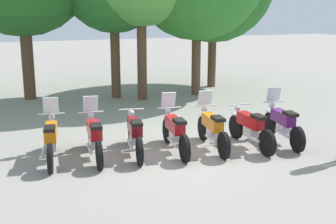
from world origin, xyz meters
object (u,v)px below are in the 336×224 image
object	(u,v)px
motorcycle_6	(283,123)
motorcycle_5	(250,127)
motorcycle_1	(94,136)
motorcycle_2	(135,134)
motorcycle_4	(212,128)
motorcycle_3	(175,131)
motorcycle_0	(51,139)

from	to	relation	value
motorcycle_6	motorcycle_5	bearing A→B (deg)	98.91
motorcycle_1	motorcycle_5	bearing A→B (deg)	-93.16
motorcycle_5	motorcycle_1	bearing A→B (deg)	83.13
motorcycle_1	motorcycle_2	distance (m)	0.96
motorcycle_2	motorcycle_5	bearing A→B (deg)	-90.25
motorcycle_4	motorcycle_1	bearing A→B (deg)	90.68
motorcycle_2	motorcycle_4	size ratio (longest dim) A/B	0.99
motorcycle_3	motorcycle_4	distance (m)	0.96
motorcycle_6	motorcycle_4	bearing A→B (deg)	92.65
motorcycle_3	motorcycle_5	xyz separation A→B (m)	(1.90, -0.40, -0.01)
motorcycle_1	motorcycle_5	distance (m)	3.88
motorcycle_2	motorcycle_6	bearing A→B (deg)	-87.90
motorcycle_4	motorcycle_5	world-z (taller)	motorcycle_4
motorcycle_2	motorcycle_5	size ratio (longest dim) A/B	0.99
motorcycle_4	motorcycle_6	xyz separation A→B (m)	(1.91, -0.30, 0.00)
motorcycle_0	motorcycle_4	size ratio (longest dim) A/B	1.00
motorcycle_2	motorcycle_0	bearing A→B (deg)	92.36
motorcycle_2	motorcycle_6	xyz separation A→B (m)	(3.81, -0.66, 0.01)
motorcycle_3	motorcycle_0	bearing A→B (deg)	88.05
motorcycle_1	motorcycle_4	bearing A→B (deg)	-91.68
motorcycle_2	motorcycle_3	bearing A→B (deg)	-90.78
motorcycle_0	motorcycle_5	size ratio (longest dim) A/B	0.99
motorcycle_1	motorcycle_2	world-z (taller)	motorcycle_1
motorcycle_1	motorcycle_6	world-z (taller)	same
motorcycle_1	motorcycle_3	distance (m)	1.93
motorcycle_0	motorcycle_4	xyz separation A→B (m)	(3.81, -0.68, 0.00)
motorcycle_4	motorcycle_0	bearing A→B (deg)	89.76
motorcycle_0	motorcycle_3	distance (m)	2.91
motorcycle_6	motorcycle_1	bearing A→B (deg)	92.48
motorcycle_6	motorcycle_0	bearing A→B (deg)	91.85
motorcycle_1	motorcycle_6	size ratio (longest dim) A/B	1.01
motorcycle_0	motorcycle_2	size ratio (longest dim) A/B	1.00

